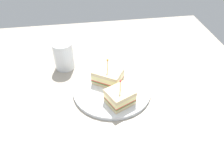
% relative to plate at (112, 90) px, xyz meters
% --- Properties ---
extents(ground_plane, '(1.13, 1.13, 0.02)m').
position_rel_plate_xyz_m(ground_plane, '(0.00, 0.00, -0.02)').
color(ground_plane, '#9E9384').
extents(plate, '(0.28, 0.28, 0.01)m').
position_rel_plate_xyz_m(plate, '(0.00, 0.00, 0.00)').
color(plate, white).
rests_on(plate, ground_plane).
extents(sandwich_half_front, '(0.11, 0.12, 0.10)m').
position_rel_plate_xyz_m(sandwich_half_front, '(-0.04, -0.01, 0.03)').
color(sandwich_half_front, beige).
rests_on(sandwich_half_front, plate).
extents(sandwich_half_back, '(0.10, 0.10, 0.10)m').
position_rel_plate_xyz_m(sandwich_half_back, '(0.07, 0.01, 0.03)').
color(sandwich_half_back, beige).
rests_on(sandwich_half_back, plate).
extents(drink_glass, '(0.08, 0.08, 0.11)m').
position_rel_plate_xyz_m(drink_glass, '(-0.17, -0.17, 0.04)').
color(drink_glass, beige).
rests_on(drink_glass, ground_plane).
extents(napkin, '(0.15, 0.16, 0.00)m').
position_rel_plate_xyz_m(napkin, '(0.18, 0.15, -0.01)').
color(napkin, white).
rests_on(napkin, ground_plane).
extents(fork, '(0.07, 0.12, 0.00)m').
position_rel_plate_xyz_m(fork, '(0.15, 0.18, -0.00)').
color(fork, silver).
rests_on(fork, ground_plane).
extents(knife, '(0.07, 0.12, 0.00)m').
position_rel_plate_xyz_m(knife, '(0.18, 0.19, -0.00)').
color(knife, silver).
rests_on(knife, ground_plane).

